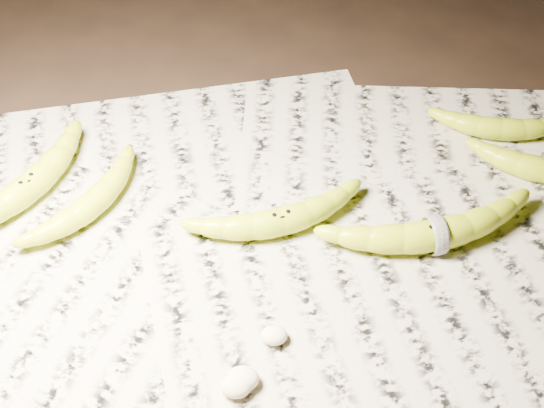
{
  "coord_description": "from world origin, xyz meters",
  "views": [
    {
      "loc": [
        0.05,
        -0.59,
        0.71
      ],
      "look_at": [
        0.02,
        0.03,
        0.05
      ],
      "focal_mm": 50.0,
      "sensor_mm": 36.0,
      "label": 1
    }
  ],
  "objects_px": {
    "banana_left_a": "(27,186)",
    "banana_taped": "(436,233)",
    "banana_upper_a": "(501,127)",
    "banana_upper_b": "(543,168)",
    "banana_left_b": "(92,201)",
    "banana_center": "(281,219)"
  },
  "relations": [
    {
      "from": "banana_center",
      "to": "banana_taped",
      "type": "height_order",
      "value": "banana_taped"
    },
    {
      "from": "banana_center",
      "to": "banana_upper_b",
      "type": "distance_m",
      "value": 0.35
    },
    {
      "from": "banana_taped",
      "to": "banana_upper_a",
      "type": "relative_size",
      "value": 1.46
    },
    {
      "from": "banana_taped",
      "to": "banana_upper_a",
      "type": "bearing_deg",
      "value": 45.31
    },
    {
      "from": "banana_left_b",
      "to": "banana_taped",
      "type": "relative_size",
      "value": 0.73
    },
    {
      "from": "banana_center",
      "to": "banana_upper_b",
      "type": "xyz_separation_m",
      "value": [
        0.34,
        0.11,
        -0.0
      ]
    },
    {
      "from": "banana_upper_a",
      "to": "banana_upper_b",
      "type": "relative_size",
      "value": 0.97
    },
    {
      "from": "banana_upper_a",
      "to": "banana_upper_b",
      "type": "height_order",
      "value": "banana_upper_b"
    },
    {
      "from": "banana_center",
      "to": "banana_upper_b",
      "type": "height_order",
      "value": "banana_center"
    },
    {
      "from": "banana_left_a",
      "to": "banana_upper_b",
      "type": "relative_size",
      "value": 1.3
    },
    {
      "from": "banana_upper_a",
      "to": "banana_left_b",
      "type": "bearing_deg",
      "value": -158.51
    },
    {
      "from": "banana_left_a",
      "to": "banana_upper_a",
      "type": "xyz_separation_m",
      "value": [
        0.62,
        0.14,
        -0.0
      ]
    },
    {
      "from": "banana_upper_a",
      "to": "banana_left_a",
      "type": "bearing_deg",
      "value": -162.65
    },
    {
      "from": "banana_left_a",
      "to": "banana_taped",
      "type": "relative_size",
      "value": 0.91
    },
    {
      "from": "banana_left_b",
      "to": "banana_upper_b",
      "type": "bearing_deg",
      "value": -49.88
    },
    {
      "from": "banana_left_a",
      "to": "banana_center",
      "type": "height_order",
      "value": "banana_left_a"
    },
    {
      "from": "banana_upper_b",
      "to": "banana_taped",
      "type": "bearing_deg",
      "value": -127.42
    },
    {
      "from": "banana_left_b",
      "to": "banana_upper_b",
      "type": "xyz_separation_m",
      "value": [
        0.57,
        0.08,
        0.0
      ]
    },
    {
      "from": "banana_left_b",
      "to": "banana_upper_a",
      "type": "bearing_deg",
      "value": -40.96
    },
    {
      "from": "banana_center",
      "to": "banana_taped",
      "type": "distance_m",
      "value": 0.19
    },
    {
      "from": "banana_left_a",
      "to": "banana_upper_b",
      "type": "xyz_separation_m",
      "value": [
        0.66,
        0.06,
        -0.0
      ]
    },
    {
      "from": "banana_left_b",
      "to": "banana_taped",
      "type": "bearing_deg",
      "value": -63.25
    }
  ]
}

